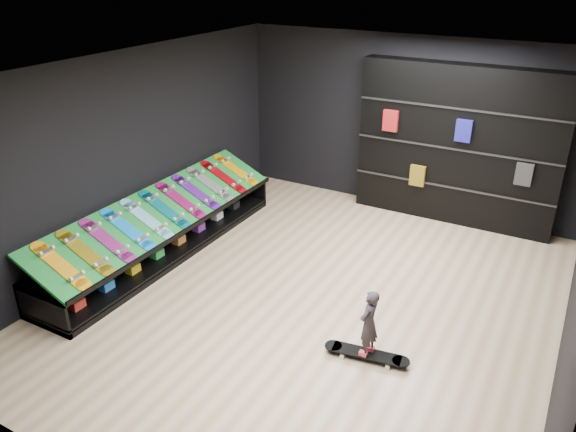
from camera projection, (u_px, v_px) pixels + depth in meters
The scene contains 21 objects.
floor at pixel (313, 297), 7.52m from camera, with size 6.00×7.00×0.01m, color #CEB08B.
ceiling at pixel (318, 70), 6.25m from camera, with size 6.00×7.00×0.01m, color white.
wall_back at pixel (406, 125), 9.65m from camera, with size 6.00×0.02×3.00m, color black.
wall_front at pixel (103, 355), 4.12m from camera, with size 6.00×0.02×3.00m, color black.
wall_left at pixel (132, 155), 8.21m from camera, with size 0.02×7.00×3.00m, color black.
display_rack at pixel (164, 238), 8.54m from camera, with size 0.90×4.50×0.50m, color black, non-canonical shape.
turf_ramp at pixel (164, 211), 8.32m from camera, with size 1.00×4.50×0.04m, color #116C24.
back_shelving at pixel (457, 146), 9.18m from camera, with size 3.29×0.38×2.63m, color black.
floor_skateboard at pixel (366, 355), 6.35m from camera, with size 0.98×0.22×0.09m, color black, non-canonical shape.
child at pixel (368, 335), 6.23m from camera, with size 0.18×0.13×0.49m, color black.
display_board_0 at pixel (61, 266), 6.80m from camera, with size 0.98×0.22×0.09m, color orange, non-canonical shape.
display_board_1 at pixel (85, 253), 7.10m from camera, with size 0.98×0.22×0.09m, color yellow, non-canonical shape.
display_board_2 at pixel (107, 240), 7.40m from camera, with size 0.98×0.22×0.09m, color #2626BF, non-canonical shape.
display_board_3 at pixel (128, 229), 7.70m from camera, with size 0.98×0.22×0.09m, color blue, non-canonical shape.
display_board_4 at pixel (147, 219), 8.01m from camera, with size 0.98×0.22×0.09m, color #0CB2E5, non-canonical shape.
display_board_5 at pixel (164, 209), 8.31m from camera, with size 0.98×0.22×0.09m, color #0C8C99, non-canonical shape.
display_board_6 at pixel (181, 200), 8.61m from camera, with size 0.98×0.22×0.09m, color #E5198C, non-canonical shape.
display_board_7 at pixel (196, 192), 8.91m from camera, with size 0.98×0.22×0.09m, color purple, non-canonical shape.
display_board_8 at pixel (210, 184), 9.21m from camera, with size 0.98×0.22×0.09m, color black, non-canonical shape.
display_board_9 at pixel (224, 177), 9.51m from camera, with size 0.98×0.22×0.09m, color red, non-canonical shape.
display_board_10 at pixel (236, 170), 9.81m from camera, with size 0.98×0.22×0.09m, color yellow, non-canonical shape.
Camera 1 is at (2.79, -5.71, 4.18)m, focal length 35.00 mm.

